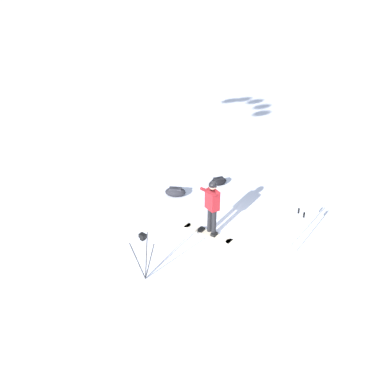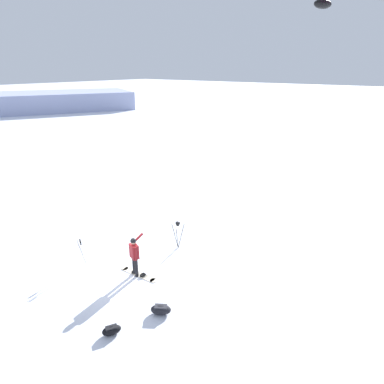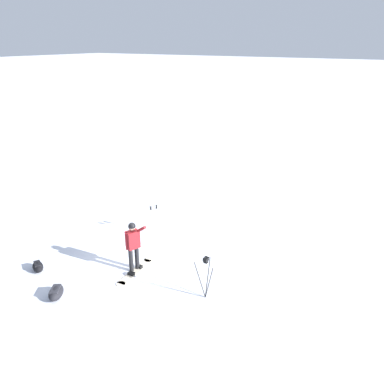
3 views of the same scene
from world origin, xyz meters
name	(u,v)px [view 2 (image 2 of 3)]	position (x,y,z in m)	size (l,w,h in m)	color
ground_plane	(120,270)	(0.00, 0.00, 0.00)	(300.00, 300.00, 0.00)	white
snowboarder	(134,253)	(0.20, -0.76, 1.03)	(0.75, 0.46, 1.71)	black
snowboard	(139,274)	(0.28, -0.83, 0.02)	(0.42, 1.82, 0.10)	beige
gear_bag_large	(161,309)	(-0.81, -3.05, 0.17)	(0.71, 0.79, 0.33)	black
camera_tripod	(178,230)	(2.84, -0.78, 0.95)	(0.62, 0.50, 1.33)	#262628
gear_bag_small	(112,330)	(-2.42, -2.43, 0.15)	(0.67, 0.57, 0.29)	black
ski_poles	(81,249)	(-0.69, 1.50, 0.80)	(0.35, 0.32, 1.20)	gray
distant_ridge	(47,101)	(26.32, 51.07, 1.63)	(33.42, 26.30, 3.27)	#9BA5CC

